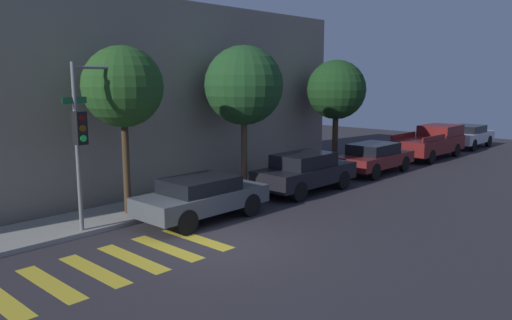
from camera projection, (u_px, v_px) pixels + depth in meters
The scene contains 13 objects.
ground_plane at pixel (217, 245), 13.25m from camera, with size 60.00×60.00×0.00m, color #2D2B30.
sidewalk at pixel (126, 213), 16.15m from camera, with size 26.00×2.28×0.14m, color gray.
building_row at pixel (54, 98), 18.61m from camera, with size 26.00×6.00×7.30m, color gray.
crosswalk at pixel (94, 270), 11.51m from camera, with size 6.67×2.60×0.00m.
traffic_light_pole at pixel (91, 119), 13.83m from camera, with size 2.22×0.56×4.82m.
sedan_near_corner at pixel (202, 197), 15.48m from camera, with size 4.26×1.84×1.36m.
sedan_middle at pixel (305, 171), 19.28m from camera, with size 4.53×1.82×1.53m.
sedan_far_end at pixel (374, 157), 23.09m from camera, with size 4.46×1.85×1.41m.
pickup_truck at pixel (431, 142), 27.58m from camera, with size 5.38×1.97×1.74m.
sedan_tail_of_row at pixel (468, 135), 31.57m from camera, with size 4.33×1.86×1.43m.
tree_near_corner at pixel (123, 87), 15.26m from camera, with size 2.49×2.49×5.38m.
tree_midblock at pixel (244, 86), 19.10m from camera, with size 3.04×3.04×5.63m.
tree_far_end at pixel (336, 90), 23.71m from camera, with size 2.81×2.81×5.24m.
Camera 1 is at (-8.61, -9.39, 4.39)m, focal length 35.00 mm.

